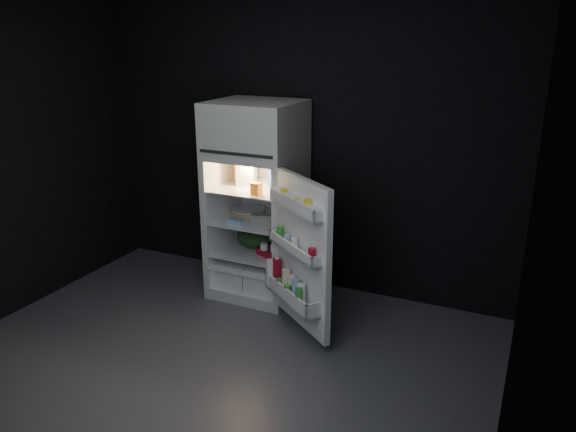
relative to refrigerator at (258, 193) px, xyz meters
The scene contains 18 objects.
floor 1.65m from the refrigerator, 78.91° to the right, with size 4.00×3.40×0.00m, color #505055.
wall_back 0.61m from the refrigerator, 55.70° to the left, with size 4.00×0.00×2.70m, color black.
wall_right 2.65m from the refrigerator, 30.31° to the right, with size 0.00×3.40×2.70m, color black.
refrigerator is the anchor object (origin of this frame).
fridge_door 0.94m from the refrigerator, 41.66° to the right, with size 0.69×0.59×1.22m.
milk_jug 0.22m from the refrigerator, behind, with size 0.16×0.16×0.24m, color white.
mayo_jar 0.20m from the refrigerator, 17.99° to the left, with size 0.10×0.10×0.14m, color #1C4999.
jam_jar 0.25m from the refrigerator, ahead, with size 0.09×0.09×0.13m, color black.
amber_bottle 0.32m from the refrigerator, 165.43° to the left, with size 0.08×0.08×0.22m, color #B35A1C.
small_carton 0.30m from the refrigerator, 64.18° to the right, with size 0.09×0.06×0.10m, color #C37116.
egg_carton 0.24m from the refrigerator, 30.12° to the right, with size 0.28×0.11×0.07m, color gray.
pie 0.26m from the refrigerator, 153.97° to the left, with size 0.32×0.32×0.04m, color tan.
flat_package 0.33m from the refrigerator, 112.03° to the right, with size 0.16×0.08×0.04m, color #80A5C6.
wrapped_pkg 0.29m from the refrigerator, 29.19° to the left, with size 0.12×0.10×0.05m, color beige.
produce_bag 0.43m from the refrigerator, 153.14° to the left, with size 0.36×0.31×0.20m, color #193815.
yogurt_tray 0.55m from the refrigerator, 33.92° to the right, with size 0.25×0.13×0.05m, color maroon.
small_can_red 0.53m from the refrigerator, 28.81° to the left, with size 0.07×0.07×0.09m, color maroon.
small_can_silver 0.53m from the refrigerator, 27.53° to the left, with size 0.07×0.07×0.09m, color silver.
Camera 1 is at (2.03, -2.97, 2.35)m, focal length 35.00 mm.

